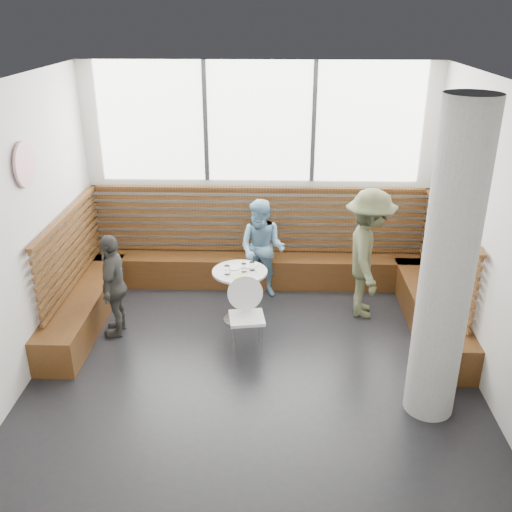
{
  "coord_description": "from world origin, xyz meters",
  "views": [
    {
      "loc": [
        0.21,
        -5.49,
        3.86
      ],
      "look_at": [
        0.0,
        1.0,
        1.0
      ],
      "focal_mm": 40.0,
      "sensor_mm": 36.0,
      "label": 1
    }
  ],
  "objects_px": {
    "concrete_column": "(448,269)",
    "child_back": "(262,249)",
    "child_left": "(114,285)",
    "cafe_chair": "(247,309)",
    "adult_man": "(368,254)",
    "cafe_table": "(240,285)"
  },
  "relations": [
    {
      "from": "cafe_table",
      "to": "adult_man",
      "type": "bearing_deg",
      "value": 8.77
    },
    {
      "from": "cafe_table",
      "to": "child_left",
      "type": "relative_size",
      "value": 0.55
    },
    {
      "from": "concrete_column",
      "to": "cafe_table",
      "type": "relative_size",
      "value": 4.37
    },
    {
      "from": "cafe_table",
      "to": "child_back",
      "type": "height_order",
      "value": "child_back"
    },
    {
      "from": "concrete_column",
      "to": "adult_man",
      "type": "height_order",
      "value": "concrete_column"
    },
    {
      "from": "adult_man",
      "to": "child_back",
      "type": "distance_m",
      "value": 1.51
    },
    {
      "from": "concrete_column",
      "to": "child_left",
      "type": "bearing_deg",
      "value": 158.95
    },
    {
      "from": "adult_man",
      "to": "child_left",
      "type": "height_order",
      "value": "adult_man"
    },
    {
      "from": "cafe_table",
      "to": "adult_man",
      "type": "xyz_separation_m",
      "value": [
        1.67,
        0.26,
        0.35
      ]
    },
    {
      "from": "cafe_table",
      "to": "concrete_column",
      "type": "bearing_deg",
      "value": -39.95
    },
    {
      "from": "adult_man",
      "to": "child_back",
      "type": "bearing_deg",
      "value": 74.15
    },
    {
      "from": "child_back",
      "to": "child_left",
      "type": "height_order",
      "value": "child_back"
    },
    {
      "from": "child_back",
      "to": "child_left",
      "type": "xyz_separation_m",
      "value": [
        -1.82,
        -1.12,
        -0.04
      ]
    },
    {
      "from": "child_back",
      "to": "concrete_column",
      "type": "bearing_deg",
      "value": -35.37
    },
    {
      "from": "cafe_chair",
      "to": "adult_man",
      "type": "distance_m",
      "value": 1.82
    },
    {
      "from": "cafe_table",
      "to": "cafe_chair",
      "type": "bearing_deg",
      "value": -79.14
    },
    {
      "from": "concrete_column",
      "to": "cafe_chair",
      "type": "bearing_deg",
      "value": 150.49
    },
    {
      "from": "cafe_chair",
      "to": "child_left",
      "type": "xyz_separation_m",
      "value": [
        -1.67,
        0.29,
        0.14
      ]
    },
    {
      "from": "concrete_column",
      "to": "child_back",
      "type": "height_order",
      "value": "concrete_column"
    },
    {
      "from": "concrete_column",
      "to": "cafe_table",
      "type": "xyz_separation_m",
      "value": [
        -2.06,
        1.73,
        -1.08
      ]
    },
    {
      "from": "cafe_table",
      "to": "child_back",
      "type": "bearing_deg",
      "value": 71.08
    },
    {
      "from": "concrete_column",
      "to": "adult_man",
      "type": "distance_m",
      "value": 2.15
    }
  ]
}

